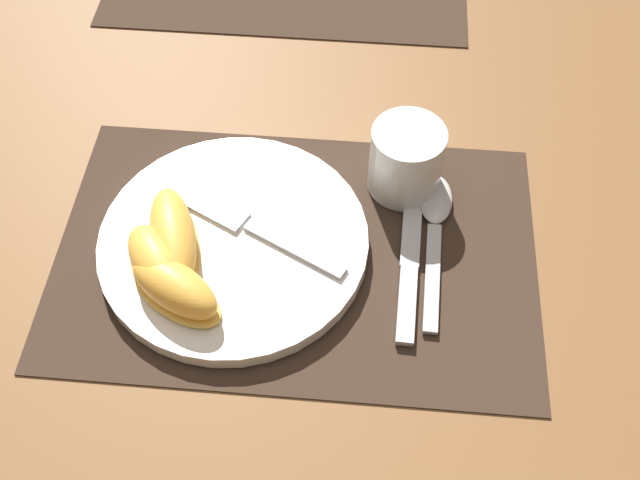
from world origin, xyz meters
name	(u,v)px	position (x,y,z in m)	size (l,w,h in m)	color
ground_plane	(296,253)	(0.00, 0.00, 0.00)	(3.00, 3.00, 0.00)	brown
placemat	(296,252)	(0.00, 0.00, 0.00)	(0.47, 0.31, 0.00)	#38281E
plate	(233,245)	(-0.06, 0.00, 0.01)	(0.27, 0.27, 0.02)	white
juice_glass	(406,163)	(0.10, 0.10, 0.04)	(0.08, 0.08, 0.08)	silver
knife	(410,254)	(0.11, 0.00, 0.01)	(0.03, 0.21, 0.01)	#BCBCC1
spoon	(435,219)	(0.14, 0.05, 0.01)	(0.04, 0.19, 0.01)	#BCBCC1
fork	(249,227)	(-0.05, 0.01, 0.02)	(0.17, 0.10, 0.00)	#BCBCC1
citrus_wedge_0	(173,237)	(-0.11, -0.02, 0.04)	(0.08, 0.13, 0.04)	#F7C656
citrus_wedge_1	(158,265)	(-0.12, -0.05, 0.04)	(0.10, 0.11, 0.04)	#F7C656
citrus_wedge_2	(175,288)	(-0.10, -0.07, 0.04)	(0.11, 0.09, 0.04)	#F7C656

